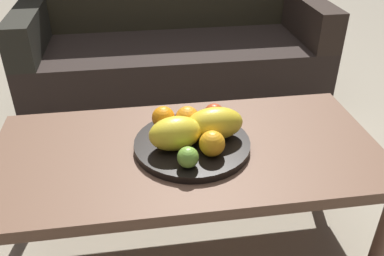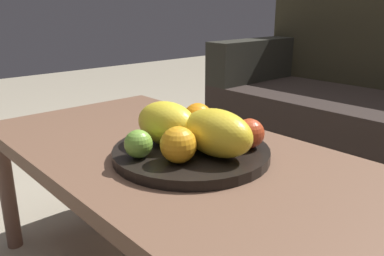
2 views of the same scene
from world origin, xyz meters
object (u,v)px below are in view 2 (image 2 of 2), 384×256
object	(u,v)px
orange_left	(214,125)
apple_left	(138,144)
melon_large_front	(167,124)
orange_right	(198,118)
coffee_table	(187,172)
orange_front	(178,145)
apple_front	(250,133)
melon_smaller_beside	(217,133)
fruit_bowl	(192,152)
banana_bunch	(203,130)

from	to	relation	value
orange_left	apple_left	distance (m)	0.22
melon_large_front	orange_left	bearing A→B (deg)	64.16
apple_left	orange_right	bearing A→B (deg)	102.75
coffee_table	orange_front	distance (m)	0.15
orange_right	apple_front	distance (m)	0.18
coffee_table	orange_left	bearing A→B (deg)	82.40
melon_large_front	apple_front	xyz separation A→B (m)	(0.15, 0.13, -0.02)
melon_smaller_beside	orange_front	size ratio (longest dim) A/B	2.32
coffee_table	apple_front	xyz separation A→B (m)	(0.11, 0.11, 0.11)
melon_large_front	fruit_bowl	bearing A→B (deg)	28.38
melon_smaller_beside	fruit_bowl	bearing A→B (deg)	-173.64
orange_front	orange_left	world-z (taller)	same
fruit_bowl	orange_front	size ratio (longest dim) A/B	4.69
coffee_table	fruit_bowl	bearing A→B (deg)	10.34
melon_large_front	orange_front	xyz separation A→B (m)	(0.11, -0.05, -0.01)
melon_smaller_beside	apple_front	world-z (taller)	melon_smaller_beside
coffee_table	orange_right	distance (m)	0.16
fruit_bowl	apple_front	world-z (taller)	apple_front
melon_large_front	orange_front	world-z (taller)	melon_large_front
orange_left	apple_front	distance (m)	0.10
coffee_table	banana_bunch	bearing A→B (deg)	97.43
apple_front	apple_left	bearing A→B (deg)	-117.93
orange_front	apple_front	xyz separation A→B (m)	(0.04, 0.19, -0.00)
banana_bunch	fruit_bowl	bearing A→B (deg)	-68.25
coffee_table	fruit_bowl	distance (m)	0.06
melon_smaller_beside	banana_bunch	size ratio (longest dim) A/B	1.11
melon_large_front	coffee_table	bearing A→B (deg)	33.67
melon_smaller_beside	apple_front	xyz separation A→B (m)	(0.02, 0.09, -0.02)
coffee_table	melon_large_front	xyz separation A→B (m)	(-0.04, -0.03, 0.12)
melon_large_front	melon_smaller_beside	world-z (taller)	same
orange_right	banana_bunch	world-z (taller)	orange_right
orange_front	melon_smaller_beside	bearing A→B (deg)	74.53
coffee_table	melon_large_front	world-z (taller)	melon_large_front
orange_left	melon_smaller_beside	bearing A→B (deg)	-41.72
orange_left	coffee_table	bearing A→B (deg)	-97.60
orange_front	banana_bunch	xyz separation A→B (m)	(-0.07, 0.14, -0.01)
fruit_bowl	melon_large_front	xyz separation A→B (m)	(-0.06, -0.03, 0.07)
apple_front	banana_bunch	distance (m)	0.13
apple_left	fruit_bowl	bearing A→B (deg)	76.42
melon_large_front	orange_left	distance (m)	0.12
apple_left	banana_bunch	world-z (taller)	apple_left
orange_right	apple_left	distance (m)	0.24
orange_front	apple_front	size ratio (longest dim) A/B	1.12
coffee_table	fruit_bowl	size ratio (longest dim) A/B	3.35
apple_front	apple_left	size ratio (longest dim) A/B	1.11
fruit_bowl	melon_large_front	size ratio (longest dim) A/B	2.26
melon_large_front	orange_right	size ratio (longest dim) A/B	2.13
orange_right	banana_bunch	size ratio (longest dim) A/B	0.47
orange_front	orange_right	bearing A→B (deg)	126.54
melon_smaller_beside	coffee_table	bearing A→B (deg)	-172.98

